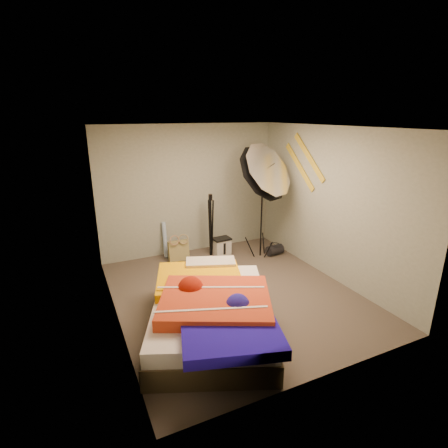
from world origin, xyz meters
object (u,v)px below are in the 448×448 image
camera_case (222,247)px  duffel_bag (275,250)px  wrapping_roll (165,240)px  bed (212,311)px  camera_tripod (211,221)px  tote_bag (179,251)px  photo_umbrella (262,174)px

camera_case → duffel_bag: size_ratio=0.97×
wrapping_roll → bed: 2.67m
camera_case → camera_tripod: (-0.21, 0.06, 0.55)m
tote_bag → wrapping_roll: wrapping_roll is taller
tote_bag → camera_tripod: size_ratio=0.31×
bed → photo_umbrella: (1.72, 1.72, 1.35)m
camera_case → camera_tripod: bearing=160.9°
camera_case → photo_umbrella: 1.69m
wrapping_roll → camera_case: (1.04, -0.38, -0.18)m
tote_bag → bed: 2.39m
tote_bag → bed: bearing=-95.8°
wrapping_roll → bed: bearing=-93.2°
bed → photo_umbrella: photo_umbrella is taller
camera_case → wrapping_roll: bearing=156.4°
wrapping_roll → camera_case: wrapping_roll is taller
bed → camera_case: bearing=62.6°
camera_case → duffel_bag: bearing=-29.3°
wrapping_roll → photo_umbrella: photo_umbrella is taller
photo_umbrella → camera_tripod: size_ratio=1.87×
camera_case → duffel_bag: (0.94, -0.46, -0.06)m
tote_bag → duffel_bag: size_ratio=1.19×
duffel_bag → bed: bed is taller
wrapping_roll → photo_umbrella: size_ratio=0.30×
tote_bag → camera_tripod: 0.83m
camera_case → photo_umbrella: (0.54, -0.56, 1.50)m
camera_case → photo_umbrella: bearing=-49.6°
camera_case → camera_tripod: 0.59m
duffel_bag → photo_umbrella: size_ratio=0.14×
tote_bag → wrapping_roll: 0.37m
tote_bag → photo_umbrella: 2.12m
tote_bag → duffel_bag: (1.80, -0.54, -0.09)m
camera_tripod → duffel_bag: bearing=-24.1°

